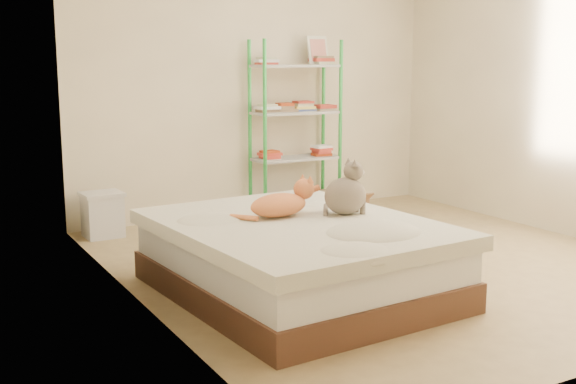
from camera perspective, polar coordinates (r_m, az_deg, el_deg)
room at (r=5.34m, az=7.88°, el=8.08°), size 3.81×4.21×2.61m
bed at (r=4.70m, az=0.71°, el=-5.21°), size 1.66×2.01×0.49m
orange_cat at (r=4.75m, az=-0.75°, el=-0.80°), size 0.51×0.31×0.20m
grey_cat at (r=4.82m, az=4.55°, el=0.33°), size 0.33×0.28×0.36m
shelf_unit at (r=7.11m, az=0.63°, el=4.83°), size 0.88×0.36×1.74m
cardboard_box at (r=6.26m, az=3.55°, el=-1.87°), size 0.54×0.52×0.41m
white_bin at (r=6.41m, az=-14.44°, el=-1.72°), size 0.35×0.31×0.39m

